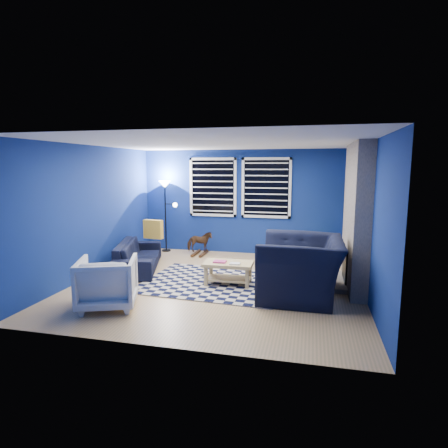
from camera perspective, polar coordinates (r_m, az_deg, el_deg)
name	(u,v)px	position (r m, az deg, el deg)	size (l,w,h in m)	color
floor	(218,283)	(6.88, -0.91, -9.03)	(5.00, 5.00, 0.00)	tan
ceiling	(218,143)	(6.56, -0.97, 12.25)	(5.00, 5.00, 0.00)	white
wall_back	(243,202)	(9.03, 2.96, 3.35)	(5.00, 5.00, 0.00)	navy
wall_left	(92,211)	(7.61, -19.52, 1.84)	(5.00, 5.00, 0.00)	navy
wall_right	(368,220)	(6.47, 21.07, 0.61)	(5.00, 5.00, 0.00)	navy
fireplace	(355,219)	(6.95, 19.35, 0.78)	(0.65, 2.00, 2.50)	gray
window_left	(213,187)	(9.13, -1.72, 5.62)	(1.17, 0.06, 1.42)	black
window_right	(266,188)	(8.89, 6.44, 5.48)	(1.17, 0.06, 1.42)	black
tv	(352,200)	(8.42, 18.97, 3.51)	(0.07, 1.00, 0.58)	black
rug	(214,282)	(6.92, -1.49, -8.85)	(2.50, 2.00, 0.02)	black
sofa	(138,256)	(7.94, -12.92, -4.70)	(0.76, 1.94, 0.57)	black
armchair_big	(301,267)	(6.22, 11.64, -6.49)	(1.30, 1.49, 0.97)	black
armchair_bent	(107,282)	(5.93, -17.34, -8.49)	(0.82, 0.84, 0.76)	gray
rocking_horse	(200,242)	(8.96, -3.74, -2.72)	(0.59, 0.27, 0.50)	#462916
coffee_table	(228,268)	(6.72, 0.65, -6.79)	(0.88, 0.52, 0.43)	tan
cabinet	(325,249)	(8.80, 15.17, -3.67)	(0.58, 0.39, 0.57)	tan
floor_lamp	(166,194)	(9.30, -8.88, 4.56)	(0.48, 0.29, 1.75)	black
throw_pillow	(153,229)	(8.17, -10.74, -0.79)	(0.42, 0.13, 0.40)	gold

